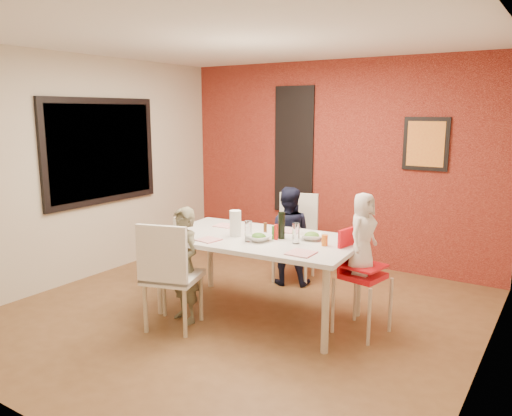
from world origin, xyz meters
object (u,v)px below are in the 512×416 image
Objects in this scene: wine_bottle at (281,226)px; chair_left at (176,244)px; dining_table at (259,244)px; high_chair at (359,271)px; child_far at (288,236)px; child_near at (184,265)px; chair_far at (296,232)px; chair_near at (169,271)px; toddler at (363,233)px; paper_towel_roll at (235,223)px.

chair_left is at bearing 171.99° from wine_bottle.
dining_table is 1.01m from high_chair.
child_near is at bearing 57.19° from child_far.
child_far reaches higher than wine_bottle.
child_near is at bearing -113.28° from chair_far.
dining_table is 1.94× the size of chair_near.
dining_table is 1.01m from child_far.
chair_near is (-0.50, -0.77, -0.16)m from dining_table.
chair_near is at bearing 132.81° from high_chair.
chair_far reaches higher than dining_table.
chair_left is at bearing -154.21° from chair_far.
toddler is at bearing -54.22° from chair_far.
toddler reaches higher than dining_table.
child_near reaches higher than dining_table.
dining_table is 0.93m from chair_near.
dining_table is 7.84× the size of paper_towel_roll.
child_far reaches higher than chair_near.
paper_towel_roll is (0.31, 0.43, 0.37)m from child_near.
paper_towel_roll is (-0.44, -0.16, -0.00)m from wine_bottle.
chair_left is at bearing 97.50° from high_chair.
toddler is at bearing 9.46° from dining_table.
wine_bottle is (-0.77, -0.11, 0.35)m from high_chair.
chair_far is 1.61m from high_chair.
toddler reaches higher than paper_towel_roll.
chair_near is 1.00× the size of chair_far.
paper_towel_roll is (-0.22, -0.09, 0.20)m from dining_table.
chair_near is 0.92× the size of child_near.
wine_bottle reaches higher than dining_table.
wine_bottle is (-0.79, -0.10, -0.01)m from toddler.
child_far is at bearing 108.31° from chair_left.
child_far is at bearing 96.54° from child_near.
dining_table is at bearing 81.41° from child_far.
wine_bottle reaches higher than high_chair.
chair_far is (-0.24, 1.23, -0.16)m from dining_table.
high_chair is at bearing 78.37° from toddler.
chair_near is 1.24× the size of chair_left.
chair_left is at bearing -68.08° from chair_near.
toddler is at bearing 42.29° from child_near.
child_near reaches higher than paper_towel_roll.
paper_towel_roll reaches higher than dining_table.
chair_left is at bearing 9.69° from child_far.
child_far reaches higher than chair_left.
chair_near is at bearing -112.50° from paper_towel_roll.
chair_near is at bearing -65.45° from child_near.
chair_far is 1.30m from wine_bottle.
child_far is at bearing 115.72° from wine_bottle.
paper_towel_roll is at bearing -157.81° from dining_table.
toddler reaches higher than chair_near.
chair_left is 0.86× the size of high_chair.
wine_bottle is (0.44, -0.91, 0.36)m from child_far.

